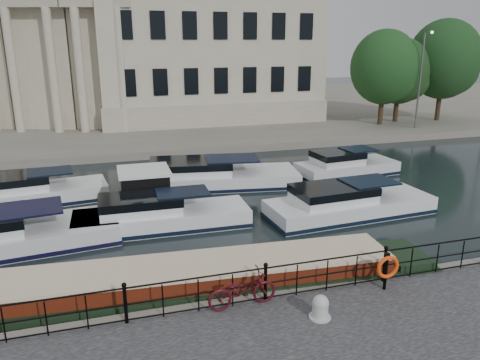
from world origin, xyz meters
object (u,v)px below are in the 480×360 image
Objects in this scene: narrowboat at (184,289)px; mooring_bollard at (320,307)px; bicycle at (242,290)px; harbour_hut at (145,193)px; life_ring_post at (388,268)px.

mooring_bollard is at bearing -38.25° from narrowboat.
bicycle is 2.98× the size of mooring_bollard.
harbour_hut is at bearing 96.20° from narrowboat.
mooring_bollard is 0.56× the size of life_ring_post.
bicycle is 0.12× the size of narrowboat.
life_ring_post is 0.07× the size of narrowboat.
bicycle is at bearing -79.70° from harbour_hut.
narrowboat is at bearing -87.08° from harbour_hut.
narrowboat is 5.24× the size of harbour_hut.
life_ring_post is at bearing -16.65° from narrowboat.
narrowboat is (-1.40, 1.81, -0.72)m from bicycle.
harbour_hut is (-1.74, 10.13, -0.14)m from bicycle.
bicycle is at bearing 175.02° from life_ring_post.
narrowboat is at bearing 159.53° from life_ring_post.
bicycle is 1.68× the size of life_ring_post.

